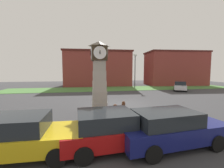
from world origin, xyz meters
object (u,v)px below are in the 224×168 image
object	(u,v)px
bollard_far_row	(100,121)
street_lamp_near_road	(135,69)
car_near_tower	(111,129)
car_silver_hatch	(180,86)
clock_tower	(99,76)
bollard_mid_row	(115,113)
car_navy_sedan	(19,135)
car_by_building	(171,128)
bollard_near_tower	(123,109)

from	to	relation	value
bollard_far_row	street_lamp_near_road	size ratio (longest dim) A/B	0.15
car_near_tower	car_silver_hatch	bearing A→B (deg)	47.91
clock_tower	street_lamp_near_road	xyz separation A→B (m)	(7.68, 13.84, 0.74)
bollard_mid_row	bollard_far_row	bearing A→B (deg)	-132.24
car_navy_sedan	car_by_building	distance (m)	5.82
car_by_building	car_silver_hatch	world-z (taller)	car_by_building
street_lamp_near_road	car_navy_sedan	bearing A→B (deg)	-119.89
car_by_building	bollard_near_tower	bearing A→B (deg)	101.85
bollard_mid_row	car_near_tower	size ratio (longest dim) A/B	0.26
bollard_near_tower	street_lamp_near_road	size ratio (longest dim) A/B	0.18
bollard_near_tower	car_navy_sedan	size ratio (longest dim) A/B	0.24
bollard_near_tower	car_silver_hatch	world-z (taller)	car_silver_hatch
bollard_near_tower	bollard_mid_row	distance (m)	1.05
clock_tower	bollard_near_tower	distance (m)	3.17
bollard_near_tower	street_lamp_near_road	xyz separation A→B (m)	(6.24, 15.62, 2.93)
bollard_far_row	street_lamp_near_road	world-z (taller)	street_lamp_near_road
clock_tower	bollard_near_tower	bearing A→B (deg)	-51.11
bollard_near_tower	car_navy_sedan	bearing A→B (deg)	-142.24
car_silver_hatch	street_lamp_near_road	distance (m)	7.82
bollard_far_row	car_by_building	bearing A→B (deg)	-40.13
bollard_mid_row	street_lamp_near_road	world-z (taller)	street_lamp_near_road
bollard_far_row	car_navy_sedan	size ratio (longest dim) A/B	0.20
bollard_near_tower	car_near_tower	world-z (taller)	car_near_tower
clock_tower	car_near_tower	bearing A→B (deg)	-91.22
car_near_tower	car_silver_hatch	distance (m)	20.80
bollard_near_tower	car_near_tower	size ratio (longest dim) A/B	0.27
car_near_tower	car_navy_sedan	bearing A→B (deg)	-179.81
bollard_far_row	car_near_tower	bearing A→B (deg)	-82.92
clock_tower	car_by_building	bearing A→B (deg)	-68.76
bollard_mid_row	car_silver_hatch	distance (m)	18.04
bollard_far_row	street_lamp_near_road	xyz separation A→B (m)	(8.03, 17.54, 3.02)
car_navy_sedan	car_near_tower	distance (m)	3.38
clock_tower	street_lamp_near_road	bearing A→B (deg)	60.97
clock_tower	bollard_far_row	xyz separation A→B (m)	(-0.35, -3.71, -2.28)
car_by_building	street_lamp_near_road	size ratio (longest dim) A/B	0.77
car_by_building	street_lamp_near_road	world-z (taller)	street_lamp_near_road
clock_tower	bollard_near_tower	world-z (taller)	clock_tower
car_by_building	street_lamp_near_road	xyz separation A→B (m)	(5.36, 19.79, 2.71)
car_navy_sedan	street_lamp_near_road	bearing A→B (deg)	60.11
bollard_near_tower	street_lamp_near_road	distance (m)	17.07
bollard_near_tower	bollard_far_row	bearing A→B (deg)	-133.02
clock_tower	car_by_building	world-z (taller)	clock_tower
bollard_mid_row	car_near_tower	bearing A→B (deg)	-105.09
car_navy_sedan	car_by_building	xyz separation A→B (m)	(5.81, -0.35, -0.00)
car_by_building	car_near_tower	bearing A→B (deg)	171.63
bollard_near_tower	car_navy_sedan	distance (m)	6.25
clock_tower	car_navy_sedan	world-z (taller)	clock_tower
car_navy_sedan	street_lamp_near_road	size ratio (longest dim) A/B	0.75
car_by_building	car_silver_hatch	size ratio (longest dim) A/B	1.05
car_silver_hatch	street_lamp_near_road	size ratio (longest dim) A/B	0.74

